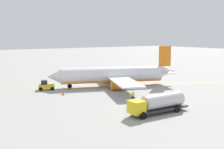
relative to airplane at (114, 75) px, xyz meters
The scene contains 7 objects.
ground_plane 2.82m from the airplane, 20.25° to the right, with size 400.00×400.00×0.00m, color #9E9B96.
airplane is the anchor object (origin of this frame).
fuel_tanker 24.54m from the airplane, 73.55° to the left, with size 11.05×3.07×3.15m.
pushback_tug 16.48m from the airplane, 18.36° to the right, with size 4.07×3.35×2.20m.
refueling_worker 15.42m from the airplane, 70.58° to the left, with size 0.61×0.63×1.71m.
safety_cone_nose 14.90m from the airplane, ahead, with size 0.63×0.63×0.70m, color #F2590F.
taxi_line_marking 2.81m from the airplane, 20.25° to the right, with size 70.42×0.30×0.01m, color yellow.
Camera 1 is at (35.87, 55.07, 12.48)m, focal length 43.13 mm.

